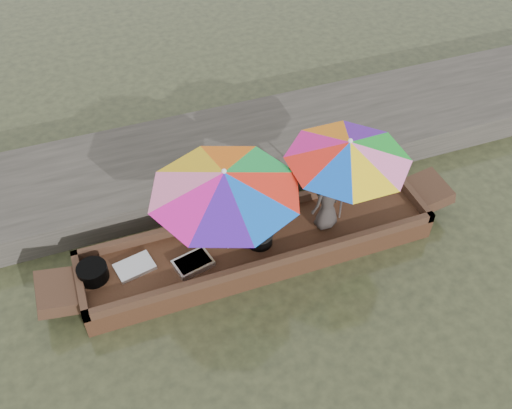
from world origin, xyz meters
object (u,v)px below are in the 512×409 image
object	(u,v)px
tray_crayfish	(193,263)
charcoal_grill	(259,238)
tray_scallop	(135,267)
boat_hull	(258,247)
umbrella_bow	(226,211)
cooking_pot	(93,272)
supply_bag	(214,232)
umbrella_stern	(345,181)
vendor	(327,201)

from	to	relation	value
tray_crayfish	charcoal_grill	size ratio (longest dim) A/B	1.39
tray_scallop	charcoal_grill	size ratio (longest dim) A/B	1.39
boat_hull	charcoal_grill	world-z (taller)	charcoal_grill
umbrella_bow	tray_crayfish	bearing A→B (deg)	-165.98
boat_hull	tray_scallop	xyz separation A→B (m)	(-1.86, 0.10, 0.21)
tray_crayfish	tray_scallop	distance (m)	0.84
tray_crayfish	charcoal_grill	world-z (taller)	charcoal_grill
cooking_pot	charcoal_grill	bearing A→B (deg)	-4.50
tray_crayfish	supply_bag	world-z (taller)	supply_bag
charcoal_grill	umbrella_stern	world-z (taller)	umbrella_stern
tray_scallop	umbrella_bow	size ratio (longest dim) A/B	0.25
tray_scallop	charcoal_grill	bearing A→B (deg)	-4.93
vendor	supply_bag	bearing A→B (deg)	-25.39
charcoal_grill	supply_bag	xyz separation A→B (m)	(-0.61, 0.33, 0.04)
tray_scallop	umbrella_stern	distance (m)	3.31
tray_scallop	vendor	size ratio (longest dim) A/B	0.54
charcoal_grill	umbrella_stern	bearing A→B (deg)	2.75
umbrella_stern	tray_scallop	bearing A→B (deg)	178.31
tray_crayfish	vendor	bearing A→B (deg)	2.26
charcoal_grill	tray_crayfish	bearing A→B (deg)	-175.73
boat_hull	cooking_pot	bearing A→B (deg)	177.04
cooking_pot	charcoal_grill	size ratio (longest dim) A/B	1.11
boat_hull	umbrella_stern	xyz separation A→B (m)	(1.36, 0.00, 0.95)
vendor	cooking_pot	bearing A→B (deg)	-17.47
boat_hull	supply_bag	xyz separation A→B (m)	(-0.62, 0.27, 0.30)
boat_hull	supply_bag	distance (m)	0.74
charcoal_grill	cooking_pot	bearing A→B (deg)	175.50
vendor	umbrella_bow	size ratio (longest dim) A/B	0.46
tray_crayfish	umbrella_bow	distance (m)	0.94
tray_scallop	vendor	bearing A→B (deg)	-3.02
supply_bag	vendor	xyz separation A→B (m)	(1.69, -0.33, 0.37)
cooking_pot	vendor	bearing A→B (deg)	-3.03
supply_bag	umbrella_bow	xyz separation A→B (m)	(0.14, -0.27, 0.65)
supply_bag	vendor	world-z (taller)	vendor
boat_hull	tray_crayfish	xyz separation A→B (m)	(-1.06, -0.14, 0.22)
tray_scallop	boat_hull	bearing A→B (deg)	-2.92
cooking_pot	tray_crayfish	xyz separation A→B (m)	(1.38, -0.27, -0.07)
cooking_pot	umbrella_bow	xyz separation A→B (m)	(1.96, -0.13, 0.66)
cooking_pot	tray_scallop	xyz separation A→B (m)	(0.58, -0.03, -0.08)
supply_bag	umbrella_stern	xyz separation A→B (m)	(1.97, -0.27, 0.65)
boat_hull	tray_scallop	size ratio (longest dim) A/B	10.03
tray_scallop	supply_bag	bearing A→B (deg)	7.88
cooking_pot	supply_bag	xyz separation A→B (m)	(1.82, 0.14, 0.02)
tray_scallop	charcoal_grill	distance (m)	1.87
tray_scallop	supply_bag	size ratio (longest dim) A/B	1.92
tray_crayfish	cooking_pot	bearing A→B (deg)	168.94
tray_crayfish	boat_hull	bearing A→B (deg)	7.75
cooking_pot	umbrella_stern	world-z (taller)	umbrella_stern
umbrella_stern	supply_bag	bearing A→B (deg)	172.28
tray_crayfish	umbrella_stern	bearing A→B (deg)	3.42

